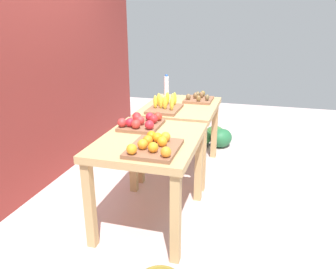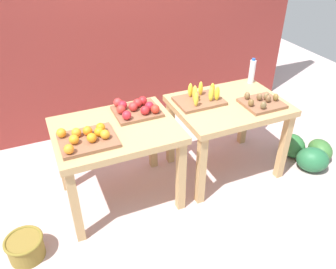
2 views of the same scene
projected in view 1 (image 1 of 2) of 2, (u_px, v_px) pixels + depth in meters
The scene contains 10 objects.
ground_plane at pixel (168, 190), 3.46m from camera, with size 8.00×8.00×0.00m, color #C3ABA9.
back_wall at pixel (40, 42), 3.30m from camera, with size 4.40×0.12×3.00m, color maroon.
display_table_left at pixel (150, 151), 2.72m from camera, with size 1.04×0.80×0.79m.
display_table_right at pixel (181, 115), 3.74m from camera, with size 1.04×0.80×0.79m.
orange_bin at pixel (154, 146), 2.40m from camera, with size 0.45×0.37×0.11m.
apple_bin at pixel (141, 122), 2.93m from camera, with size 0.40×0.35×0.11m.
banana_crate at pixel (165, 106), 3.49m from camera, with size 0.44×0.32×0.17m.
kiwi_bin at pixel (199, 99), 3.88m from camera, with size 0.36×0.32×0.10m.
water_bottle at pixel (166, 86), 4.14m from camera, with size 0.06×0.06×0.27m.
watermelon_pile at pixel (213, 136), 4.67m from camera, with size 0.56×0.67×0.26m.
Camera 1 is at (-2.95, -0.82, 1.71)m, focal length 34.76 mm.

